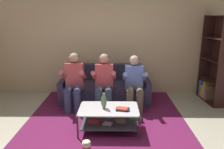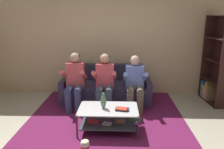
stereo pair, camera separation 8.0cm
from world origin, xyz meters
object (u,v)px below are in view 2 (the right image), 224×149
(person_seated_right, at_px, (135,81))
(coffee_table, at_px, (109,116))
(bookshelf, at_px, (216,68))
(book_stack, at_px, (122,109))
(person_seated_left, at_px, (75,79))
(popcorn_tub, at_px, (85,147))
(couch, at_px, (106,89))
(person_seated_middle, at_px, (105,80))
(vase, at_px, (103,101))

(person_seated_right, bearing_deg, coffee_table, -118.17)
(coffee_table, bearing_deg, bookshelf, 31.58)
(person_seated_right, xyz_separation_m, book_stack, (-0.28, -1.01, -0.20))
(person_seated_left, xyz_separation_m, popcorn_tub, (0.46, -1.63, -0.56))
(couch, xyz_separation_m, popcorn_tub, (-0.18, -2.14, -0.18))
(couch, height_order, bookshelf, bookshelf)
(person_seated_middle, distance_m, book_stack, 1.10)
(person_seated_right, distance_m, book_stack, 1.06)
(person_seated_left, xyz_separation_m, bookshelf, (3.18, 0.54, 0.14))
(person_seated_middle, bearing_deg, vase, -87.54)
(coffee_table, bearing_deg, book_stack, -16.75)
(person_seated_middle, relative_size, coffee_table, 1.09)
(person_seated_middle, xyz_separation_m, vase, (0.04, -0.94, -0.11))
(vase, distance_m, bookshelf, 2.92)
(coffee_table, bearing_deg, person_seated_left, 129.32)
(bookshelf, xyz_separation_m, popcorn_tub, (-2.73, -2.17, -0.70))
(couch, xyz_separation_m, book_stack, (0.36, -1.52, 0.15))
(book_stack, xyz_separation_m, bookshelf, (2.18, 1.55, 0.37))
(book_stack, height_order, popcorn_tub, book_stack)
(popcorn_tub, bearing_deg, vase, 72.10)
(couch, distance_m, vase, 1.48)
(couch, height_order, coffee_table, couch)
(person_seated_left, height_order, coffee_table, person_seated_left)
(vase, height_order, popcorn_tub, vase)
(popcorn_tub, bearing_deg, book_stack, 48.75)
(couch, relative_size, coffee_table, 1.87)
(coffee_table, bearing_deg, person_seated_right, 61.83)
(book_stack, bearing_deg, bookshelf, 35.36)
(person_seated_middle, height_order, bookshelf, bookshelf)
(person_seated_left, bearing_deg, person_seated_middle, -0.14)
(couch, xyz_separation_m, person_seated_right, (0.64, -0.51, 0.35))
(person_seated_left, height_order, popcorn_tub, person_seated_left)
(coffee_table, distance_m, popcorn_tub, 0.78)
(couch, distance_m, bookshelf, 2.60)
(book_stack, relative_size, popcorn_tub, 1.17)
(person_seated_left, bearing_deg, bookshelf, 9.59)
(couch, relative_size, person_seated_left, 1.70)
(couch, xyz_separation_m, vase, (0.04, -1.45, 0.26))
(person_seated_right, relative_size, book_stack, 4.81)
(book_stack, height_order, bookshelf, bookshelf)
(couch, height_order, person_seated_right, person_seated_right)
(bookshelf, bearing_deg, person_seated_left, -170.41)
(person_seated_middle, height_order, vase, person_seated_middle)
(bookshelf, height_order, popcorn_tub, bookshelf)
(person_seated_right, relative_size, vase, 4.20)
(couch, relative_size, book_stack, 8.53)
(person_seated_left, xyz_separation_m, person_seated_right, (1.28, -0.00, -0.02))
(vase, xyz_separation_m, book_stack, (0.32, -0.07, -0.11))
(coffee_table, relative_size, vase, 3.98)
(coffee_table, height_order, vase, vase)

